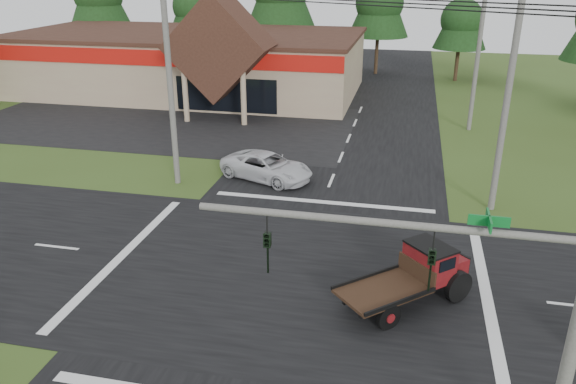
# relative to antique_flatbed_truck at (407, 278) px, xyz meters

# --- Properties ---
(ground) EXTENTS (120.00, 120.00, 0.00)m
(ground) POSITION_rel_antique_flatbed_truck_xyz_m (-4.18, 1.11, -1.02)
(ground) COLOR #36491A
(ground) RESTS_ON ground
(road_ns) EXTENTS (12.00, 120.00, 0.02)m
(road_ns) POSITION_rel_antique_flatbed_truck_xyz_m (-4.18, 1.11, -1.01)
(road_ns) COLOR black
(road_ns) RESTS_ON ground
(road_ew) EXTENTS (120.00, 12.00, 0.02)m
(road_ew) POSITION_rel_antique_flatbed_truck_xyz_m (-4.18, 1.11, -1.01)
(road_ew) COLOR black
(road_ew) RESTS_ON ground
(parking_apron) EXTENTS (28.00, 14.00, 0.02)m
(parking_apron) POSITION_rel_antique_flatbed_truck_xyz_m (-18.18, 20.11, -1.01)
(parking_apron) COLOR black
(parking_apron) RESTS_ON ground
(cvs_building) EXTENTS (30.40, 18.20, 9.19)m
(cvs_building) POSITION_rel_antique_flatbed_truck_xyz_m (-19.89, 30.67, 1.76)
(cvs_building) COLOR tan
(cvs_building) RESTS_ON ground
(traffic_signal_mast) EXTENTS (8.12, 0.24, 7.00)m
(traffic_signal_mast) POSITION_rel_antique_flatbed_truck_xyz_m (1.63, -6.39, 3.40)
(traffic_signal_mast) COLOR #595651
(traffic_signal_mast) RESTS_ON ground
(utility_pole_nw) EXTENTS (2.00, 0.30, 10.50)m
(utility_pole_nw) POSITION_rel_antique_flatbed_truck_xyz_m (-12.18, 9.11, 4.36)
(utility_pole_nw) COLOR #595651
(utility_pole_nw) RESTS_ON ground
(utility_pole_ne) EXTENTS (2.00, 0.30, 11.50)m
(utility_pole_ne) POSITION_rel_antique_flatbed_truck_xyz_m (3.82, 9.11, 4.87)
(utility_pole_ne) COLOR #595651
(utility_pole_ne) RESTS_ON ground
(utility_pole_n) EXTENTS (2.00, 0.30, 11.20)m
(utility_pole_n) POSITION_rel_antique_flatbed_truck_xyz_m (3.82, 23.11, 4.72)
(utility_pole_n) COLOR #595651
(utility_pole_n) RESTS_ON ground
(tree_row_b) EXTENTS (5.60, 5.60, 10.10)m
(tree_row_b) POSITION_rel_antique_flatbed_truck_xyz_m (-24.18, 43.11, 5.68)
(tree_row_b) COLOR #332316
(tree_row_b) RESTS_ON ground
(tree_row_d) EXTENTS (6.16, 6.16, 11.11)m
(tree_row_d) POSITION_rel_antique_flatbed_truck_xyz_m (-4.18, 43.11, 6.35)
(tree_row_d) COLOR #332316
(tree_row_d) RESTS_ON ground
(tree_row_e) EXTENTS (5.04, 5.04, 9.09)m
(tree_row_e) POSITION_rel_antique_flatbed_truck_xyz_m (3.82, 41.11, 5.01)
(tree_row_e) COLOR #332316
(tree_row_e) RESTS_ON ground
(antique_flatbed_truck) EXTENTS (4.85, 4.70, 2.05)m
(antique_flatbed_truck) POSITION_rel_antique_flatbed_truck_xyz_m (0.00, 0.00, 0.00)
(antique_flatbed_truck) COLOR #520B10
(antique_flatbed_truck) RESTS_ON ground
(white_pickup) EXTENTS (5.62, 4.05, 1.42)m
(white_pickup) POSITION_rel_antique_flatbed_truck_xyz_m (-7.65, 10.66, -0.31)
(white_pickup) COLOR silver
(white_pickup) RESTS_ON ground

